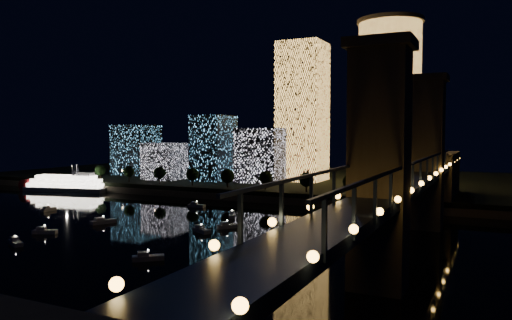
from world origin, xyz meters
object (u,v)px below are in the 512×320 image
at_px(truss_bridge, 400,196).
at_px(tower_cylindrical, 389,101).
at_px(riverboat, 63,184).
at_px(tower_rectangular, 303,112).

bearing_deg(truss_bridge, tower_cylindrical, 102.15).
bearing_deg(riverboat, tower_cylindrical, 25.27).
relative_size(truss_bridge, riverboat, 5.32).
relative_size(tower_cylindrical, tower_rectangular, 1.13).
bearing_deg(riverboat, tower_rectangular, 29.66).
bearing_deg(truss_bridge, tower_rectangular, 119.51).
bearing_deg(tower_rectangular, truss_bridge, -60.49).
bearing_deg(tower_rectangular, tower_cylindrical, 12.75).
relative_size(tower_rectangular, truss_bridge, 0.28).
relative_size(tower_cylindrical, truss_bridge, 0.32).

